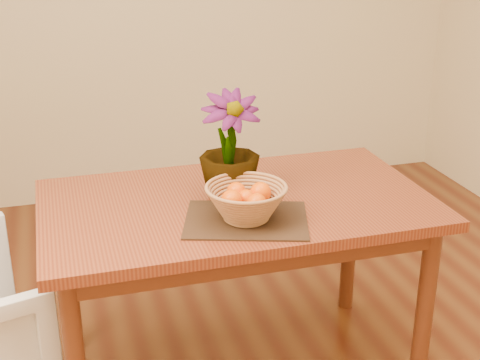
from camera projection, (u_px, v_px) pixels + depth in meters
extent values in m
cube|color=brown|center=(237.00, 204.00, 2.42)|extent=(1.40, 0.80, 0.04)
cube|color=#502512|center=(237.00, 219.00, 2.44)|extent=(1.28, 0.68, 0.08)
cylinder|color=#502512|center=(424.00, 313.00, 2.44)|extent=(0.06, 0.06, 0.71)
cylinder|color=#502512|center=(67.00, 276.00, 2.68)|extent=(0.06, 0.06, 0.71)
cylinder|color=#502512|center=(350.00, 237.00, 3.01)|extent=(0.06, 0.06, 0.71)
cube|color=#322012|center=(246.00, 220.00, 2.25)|extent=(0.48, 0.42, 0.01)
cylinder|color=#AC7547|center=(246.00, 218.00, 2.24)|extent=(0.14, 0.14, 0.01)
sphere|color=#FA6504|center=(246.00, 198.00, 2.22)|extent=(0.06, 0.06, 0.06)
sphere|color=#FA6504|center=(261.00, 192.00, 2.24)|extent=(0.07, 0.07, 0.07)
sphere|color=#FA6504|center=(236.00, 192.00, 2.26)|extent=(0.07, 0.07, 0.07)
sphere|color=#FA6504|center=(232.00, 200.00, 2.18)|extent=(0.07, 0.07, 0.07)
sphere|color=#FA6504|center=(257.00, 203.00, 2.17)|extent=(0.07, 0.07, 0.07)
imported|color=#184E16|center=(230.00, 146.00, 2.37)|extent=(0.23, 0.23, 0.39)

